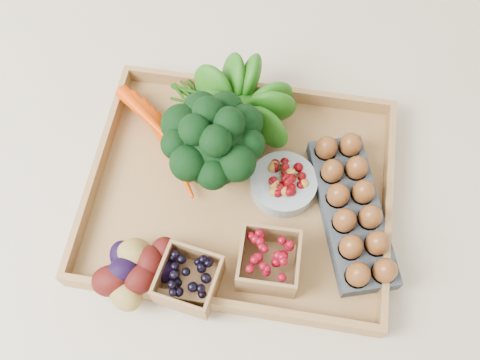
% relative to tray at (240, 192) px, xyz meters
% --- Properties ---
extents(ground, '(4.00, 4.00, 0.00)m').
position_rel_tray_xyz_m(ground, '(0.00, 0.00, -0.01)').
color(ground, beige).
rests_on(ground, ground).
extents(tray, '(0.55, 0.45, 0.01)m').
position_rel_tray_xyz_m(tray, '(0.00, 0.00, 0.00)').
color(tray, '#A77A46').
rests_on(tray, ground).
extents(carrots, '(0.20, 0.14, 0.05)m').
position_rel_tray_xyz_m(carrots, '(-0.16, 0.08, 0.03)').
color(carrots, '#D43500').
rests_on(carrots, tray).
extents(lettuce, '(0.14, 0.14, 0.14)m').
position_rel_tray_xyz_m(lettuce, '(-0.02, 0.14, 0.08)').
color(lettuce, '#0D470B').
rests_on(lettuce, tray).
extents(broccoli, '(0.18, 0.18, 0.14)m').
position_rel_tray_xyz_m(broccoli, '(-0.05, 0.03, 0.08)').
color(broccoli, black).
rests_on(broccoli, tray).
extents(cherry_bowl, '(0.12, 0.12, 0.03)m').
position_rel_tray_xyz_m(cherry_bowl, '(0.08, 0.02, 0.02)').
color(cherry_bowl, '#8C9EA5').
rests_on(cherry_bowl, tray).
extents(egg_carton, '(0.19, 0.31, 0.03)m').
position_rel_tray_xyz_m(egg_carton, '(0.21, -0.02, 0.02)').
color(egg_carton, '#393F48').
rests_on(egg_carton, tray).
extents(potatoes, '(0.15, 0.15, 0.09)m').
position_rel_tray_xyz_m(potatoes, '(-0.14, -0.18, 0.05)').
color(potatoes, '#360A08').
rests_on(potatoes, tray).
extents(punnet_blackberry, '(0.11, 0.11, 0.07)m').
position_rel_tray_xyz_m(punnet_blackberry, '(-0.06, -0.19, 0.04)').
color(punnet_blackberry, black).
rests_on(punnet_blackberry, tray).
extents(punnet_raspberry, '(0.10, 0.10, 0.07)m').
position_rel_tray_xyz_m(punnet_raspberry, '(0.07, -0.14, 0.04)').
color(punnet_raspberry, '#670411').
rests_on(punnet_raspberry, tray).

